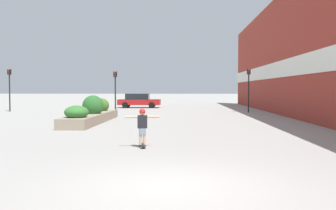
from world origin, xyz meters
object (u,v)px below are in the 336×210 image
object	(u,v)px
traffic_light_left	(115,84)
traffic_light_right	(249,83)
skateboard	(142,145)
car_leftmost	(310,100)
car_center_left	(139,100)
traffic_light_far_left	(9,83)
skateboarder	(142,123)

from	to	relation	value
traffic_light_left	traffic_light_right	xyz separation A→B (m)	(10.98, -0.13, 0.11)
skateboard	traffic_light_left	distance (m)	19.46
car_leftmost	car_center_left	distance (m)	17.54
traffic_light_right	traffic_light_far_left	bearing A→B (deg)	178.86
traffic_light_left	traffic_light_far_left	bearing A→B (deg)	178.29
traffic_light_right	car_center_left	bearing A→B (deg)	143.51
traffic_light_right	traffic_light_far_left	size ratio (longest dim) A/B	0.99
car_leftmost	car_center_left	xyz separation A→B (m)	(-17.53, -0.67, -0.03)
traffic_light_left	traffic_light_right	distance (m)	10.99
car_center_left	traffic_light_right	distance (m)	12.42
traffic_light_right	skateboarder	bearing A→B (deg)	-109.48
car_leftmost	car_center_left	world-z (taller)	car_leftmost
skateboard	skateboarder	bearing A→B (deg)	-116.47
traffic_light_right	car_leftmost	bearing A→B (deg)	46.31
traffic_light_left	car_center_left	bearing A→B (deg)	81.40
car_leftmost	traffic_light_left	size ratio (longest dim) A/B	1.25
car_leftmost	traffic_light_far_left	size ratio (longest dim) A/B	1.17
car_leftmost	traffic_light_right	distance (m)	11.17
car_center_left	traffic_light_left	bearing A→B (deg)	-8.60
traffic_light_left	car_leftmost	bearing A→B (deg)	22.89
car_center_left	skateboard	bearing A→B (deg)	7.18
skateboarder	traffic_light_left	xyz separation A→B (m)	(-4.37, 18.83, 1.50)
skateboarder	car_center_left	bearing A→B (deg)	84.75
skateboarder	car_leftmost	bearing A→B (deg)	49.47
skateboard	traffic_light_right	distance (m)	19.97
car_center_left	skateboarder	bearing A→B (deg)	7.18
car_leftmost	traffic_light_right	xyz separation A→B (m)	(-7.63, -7.99, 1.63)
car_center_left	traffic_light_far_left	xyz separation A→B (m)	(-10.19, -6.92, 1.69)
traffic_light_left	traffic_light_far_left	xyz separation A→B (m)	(-9.10, 0.27, 0.13)
car_center_left	traffic_light_far_left	distance (m)	12.44
car_leftmost	traffic_light_left	bearing A→B (deg)	-67.11
car_center_left	traffic_light_right	bearing A→B (deg)	53.51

